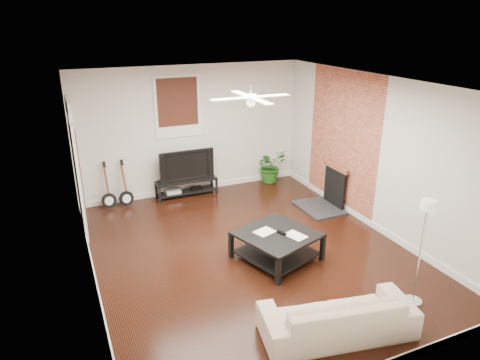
# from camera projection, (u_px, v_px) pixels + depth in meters

# --- Properties ---
(room) EXTENTS (5.01, 6.01, 2.81)m
(room) POSITION_uv_depth(u_px,v_px,m) (250.00, 173.00, 6.84)
(room) COLOR black
(room) RESTS_ON ground
(brick_accent) EXTENTS (0.02, 2.20, 2.80)m
(brick_accent) POSITION_uv_depth(u_px,v_px,m) (342.00, 141.00, 8.63)
(brick_accent) COLOR #A55035
(brick_accent) RESTS_ON floor
(fireplace) EXTENTS (0.80, 1.10, 0.92)m
(fireplace) POSITION_uv_depth(u_px,v_px,m) (327.00, 187.00, 8.86)
(fireplace) COLOR black
(fireplace) RESTS_ON floor
(window_back) EXTENTS (1.00, 0.06, 1.30)m
(window_back) POSITION_uv_depth(u_px,v_px,m) (178.00, 107.00, 9.08)
(window_back) COLOR #38170F
(window_back) RESTS_ON wall_back
(door_left) EXTENTS (0.08, 1.00, 2.50)m
(door_left) POSITION_uv_depth(u_px,v_px,m) (77.00, 167.00, 7.60)
(door_left) COLOR white
(door_left) RESTS_ON wall_left
(tv_stand) EXTENTS (1.34, 0.36, 0.37)m
(tv_stand) POSITION_uv_depth(u_px,v_px,m) (187.00, 188.00, 9.56)
(tv_stand) COLOR black
(tv_stand) RESTS_ON floor
(tv) EXTENTS (1.20, 0.16, 0.69)m
(tv) POSITION_uv_depth(u_px,v_px,m) (185.00, 164.00, 9.39)
(tv) COLOR black
(tv) RESTS_ON tv_stand
(coffee_table) EXTENTS (1.42, 1.42, 0.47)m
(coffee_table) POSITION_uv_depth(u_px,v_px,m) (277.00, 246.00, 7.03)
(coffee_table) COLOR black
(coffee_table) RESTS_ON floor
(sofa) EXTENTS (2.00, 1.09, 0.55)m
(sofa) POSITION_uv_depth(u_px,v_px,m) (337.00, 315.00, 5.34)
(sofa) COLOR #C1AB90
(sofa) RESTS_ON floor
(floor_lamp) EXTENTS (0.30, 0.30, 1.55)m
(floor_lamp) POSITION_uv_depth(u_px,v_px,m) (420.00, 253.00, 5.76)
(floor_lamp) COLOR silver
(floor_lamp) RESTS_ON floor
(potted_plant) EXTENTS (0.81, 0.73, 0.80)m
(potted_plant) POSITION_uv_depth(u_px,v_px,m) (270.00, 166.00, 10.30)
(potted_plant) COLOR #225B1A
(potted_plant) RESTS_ON floor
(guitar_left) EXTENTS (0.33, 0.25, 0.99)m
(guitar_left) POSITION_uv_depth(u_px,v_px,m) (107.00, 186.00, 8.80)
(guitar_left) COLOR black
(guitar_left) RESTS_ON floor
(guitar_right) EXTENTS (0.35, 0.28, 0.99)m
(guitar_right) POSITION_uv_depth(u_px,v_px,m) (125.00, 184.00, 8.90)
(guitar_right) COLOR black
(guitar_right) RESTS_ON floor
(ceiling_fan) EXTENTS (1.24, 1.24, 0.32)m
(ceiling_fan) POSITION_uv_depth(u_px,v_px,m) (251.00, 97.00, 6.42)
(ceiling_fan) COLOR white
(ceiling_fan) RESTS_ON ceiling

